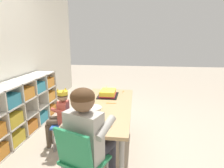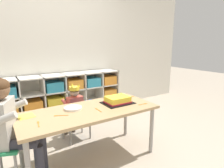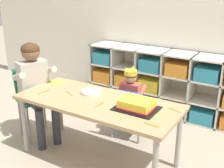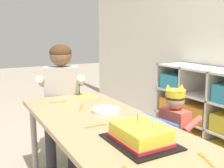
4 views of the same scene
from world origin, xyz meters
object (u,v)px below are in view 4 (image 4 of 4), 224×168
adult_helper_seated (62,91)px  classroom_chair_blue (167,147)px  child_with_crown (178,126)px  paper_plate_stack (106,110)px  classroom_chair_adult_side (63,108)px  fork_near_cake_tray (59,102)px  birthday_cake_on_tray (140,135)px  activity_table (101,130)px  fork_beside_plate_stack (97,126)px  fork_by_napkin (205,159)px  fork_near_child_seat (81,107)px

adult_helper_seated → classroom_chair_blue: bearing=-38.3°
child_with_crown → paper_plate_stack: child_with_crown is taller
classroom_chair_adult_side → paper_plate_stack: bearing=-63.9°
paper_plate_stack → fork_near_cake_tray: (-0.42, -0.20, -0.01)m
child_with_crown → paper_plate_stack: 0.55m
classroom_chair_blue → birthday_cake_on_tray: (0.34, -0.48, 0.30)m
activity_table → paper_plate_stack: size_ratio=7.76×
fork_near_cake_tray → fork_beside_plate_stack: (0.64, 0.03, -0.00)m
adult_helper_seated → fork_by_napkin: bearing=-62.7°
fork_near_cake_tray → fork_near_child_seat: (0.23, 0.09, -0.00)m
classroom_chair_adult_side → fork_near_cake_tray: size_ratio=5.91×
fork_near_child_seat → fork_beside_plate_stack: bearing=17.6°
classroom_chair_blue → fork_by_napkin: fork_by_napkin is taller
classroom_chair_blue → paper_plate_stack: paper_plate_stack is taller
birthday_cake_on_tray → fork_by_napkin: (0.28, 0.14, -0.03)m
classroom_chair_adult_side → fork_near_cake_tray: 0.39m
paper_plate_stack → adult_helper_seated: bearing=-170.4°
adult_helper_seated → fork_beside_plate_stack: 0.87m
adult_helper_seated → fork_by_napkin: (1.47, 0.16, -0.04)m
classroom_chair_adult_side → fork_near_cake_tray: (0.33, -0.14, 0.15)m
activity_table → classroom_chair_blue: (0.05, 0.50, -0.21)m
child_with_crown → adult_helper_seated: (-0.83, -0.60, 0.16)m
child_with_crown → adult_helper_seated: size_ratio=0.76×
adult_helper_seated → paper_plate_stack: 0.65m
child_with_crown → birthday_cake_on_tray: 0.70m
child_with_crown → birthday_cake_on_tray: child_with_crown is taller
classroom_chair_blue → adult_helper_seated: (-0.84, -0.50, 0.31)m
fork_by_napkin → classroom_chair_blue: bearing=173.1°
activity_table → paper_plate_stack: (-0.15, 0.11, 0.07)m
activity_table → birthday_cake_on_tray: bearing=3.0°
child_with_crown → fork_by_napkin: (0.64, -0.44, 0.13)m
adult_helper_seated → fork_beside_plate_stack: adult_helper_seated is taller
adult_helper_seated → child_with_crown: bearing=-33.0°
fork_near_child_seat → fork_near_cake_tray: bearing=-132.3°
classroom_chair_adult_side → adult_helper_seated: size_ratio=0.73×
child_with_crown → fork_near_cake_tray: (-0.61, -0.70, 0.13)m
classroom_chair_adult_side → birthday_cake_on_tray: bearing=-70.1°
activity_table → classroom_chair_blue: 0.55m
paper_plate_stack → activity_table: bearing=-36.9°
classroom_chair_blue → fork_near_cake_tray: fork_near_cake_tray is taller
activity_table → child_with_crown: bearing=86.2°
child_with_crown → fork_beside_plate_stack: 0.68m
activity_table → fork_near_child_seat: (-0.33, 0.00, 0.06)m
child_with_crown → classroom_chair_adult_side: (-0.94, -0.56, -0.02)m
birthday_cake_on_tray → paper_plate_stack: 0.55m
paper_plate_stack → fork_beside_plate_stack: (0.23, -0.18, -0.01)m
classroom_chair_adult_side → child_with_crown: bearing=-38.2°
fork_by_napkin → adult_helper_seated: bearing=-152.5°
fork_near_child_seat → fork_beside_plate_stack: 0.41m
classroom_chair_adult_side → fork_near_child_seat: (0.56, -0.05, 0.15)m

